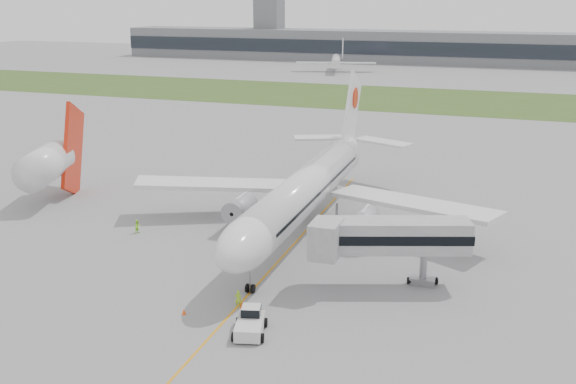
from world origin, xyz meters
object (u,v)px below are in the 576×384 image
(pushback_tug, at_px, (250,322))
(neighbor_aircraft, at_px, (49,163))
(airliner, at_px, (309,186))
(ground_crew_near, at_px, (238,299))
(jet_bridge, at_px, (385,237))

(pushback_tug, height_order, neighbor_aircraft, neighbor_aircraft)
(neighbor_aircraft, bearing_deg, airliner, -16.12)
(airliner, height_order, neighbor_aircraft, airliner)
(ground_crew_near, bearing_deg, neighbor_aircraft, -51.97)
(pushback_tug, bearing_deg, neighbor_aircraft, 133.31)
(airliner, relative_size, pushback_tug, 11.78)
(jet_bridge, height_order, ground_crew_near, jet_bridge)
(ground_crew_near, bearing_deg, airliner, -112.06)
(airliner, xyz_separation_m, jet_bridge, (12.42, -14.26, -0.17))
(neighbor_aircraft, bearing_deg, pushback_tug, -49.96)
(airliner, height_order, jet_bridge, airliner)
(pushback_tug, relative_size, neighbor_aircraft, 0.25)
(airliner, height_order, pushback_tug, airliner)
(jet_bridge, height_order, neighbor_aircraft, neighbor_aircraft)
(pushback_tug, distance_m, jet_bridge, 16.70)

